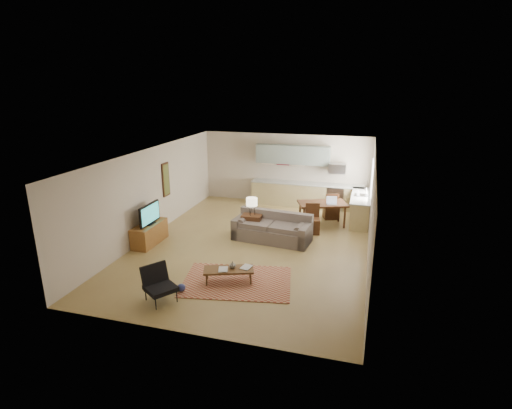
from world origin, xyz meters
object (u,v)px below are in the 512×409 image
(coffee_table, at_px, (229,275))
(dining_table, at_px, (322,214))
(tv_credenza, at_px, (150,234))
(armchair, at_px, (160,285))
(sofa, at_px, (272,227))
(console_table, at_px, (252,226))

(coffee_table, height_order, dining_table, dining_table)
(tv_credenza, bearing_deg, coffee_table, -28.19)
(armchair, relative_size, dining_table, 0.51)
(sofa, relative_size, dining_table, 1.55)
(sofa, height_order, tv_credenza, sofa)
(tv_credenza, relative_size, console_table, 1.90)
(console_table, bearing_deg, sofa, -14.43)
(coffee_table, distance_m, dining_table, 4.88)
(sofa, xyz_separation_m, coffee_table, (-0.37, -2.84, -0.24))
(console_table, bearing_deg, tv_credenza, -155.88)
(coffee_table, relative_size, dining_table, 0.76)
(sofa, bearing_deg, tv_credenza, -153.94)
(sofa, distance_m, tv_credenza, 3.63)
(tv_credenza, xyz_separation_m, console_table, (2.75, 1.35, 0.04))
(dining_table, bearing_deg, console_table, -161.19)
(armchair, bearing_deg, dining_table, 9.23)
(dining_table, bearing_deg, armchair, -136.03)
(sofa, xyz_separation_m, dining_table, (1.28, 1.74, -0.03))
(coffee_table, height_order, armchair, armchair)
(coffee_table, distance_m, tv_credenza, 3.47)
(armchair, height_order, dining_table, armchair)
(armchair, xyz_separation_m, tv_credenza, (-1.92, 2.85, -0.09))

